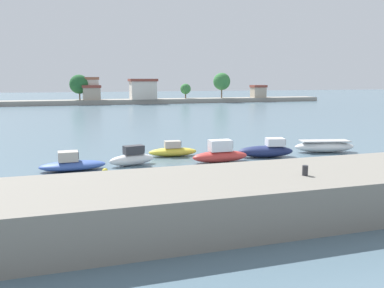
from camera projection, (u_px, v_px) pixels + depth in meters
ground_plane at (280, 174)px, 28.36m from camera, size 400.00×400.00×0.00m
seawall_embankment at (355, 187)px, 20.90m from camera, size 81.62×6.19×2.12m
mooring_bollard at (305, 170)px, 18.93m from camera, size 0.27×0.27×0.48m
moored_boat_0 at (72, 164)px, 29.38m from camera, size 4.82×1.99×1.44m
moored_boat_1 at (132, 158)px, 31.14m from camera, size 3.81×1.85×1.55m
moored_boat_2 at (173, 151)px, 34.88m from camera, size 4.34×1.80×1.34m
moored_boat_3 at (220, 154)px, 32.29m from camera, size 4.69×1.54×1.82m
moored_boat_4 at (267, 150)px, 34.47m from camera, size 5.04×2.63×1.63m
moored_boat_5 at (324, 146)px, 36.77m from camera, size 5.79×2.91×1.10m
mooring_buoy_0 at (50, 179)px, 26.30m from camera, size 0.34×0.34×0.34m
mooring_buoy_1 at (105, 171)px, 28.20m from camera, size 0.43×0.43×0.43m
mooring_buoy_2 at (209, 146)px, 38.91m from camera, size 0.36×0.36×0.36m
mooring_buoy_3 at (214, 153)px, 35.35m from camera, size 0.35×0.35×0.35m
mooring_buoy_4 at (137, 174)px, 27.44m from camera, size 0.35×0.35×0.35m
distant_shoreline at (127, 95)px, 109.97m from camera, size 120.53×7.05×8.61m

